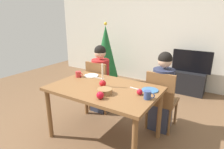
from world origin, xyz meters
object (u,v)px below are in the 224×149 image
chair_left (100,84)px  apple_by_left_plate (100,95)px  tv_stand (189,82)px  candle_centerpiece (103,82)px  person_left_child (101,80)px  chair_right (161,97)px  plate_left (91,76)px  mug_left (79,74)px  dining_table (104,93)px  christmas_tree (106,52)px  bowl_walnuts (105,91)px  tv (192,61)px  mug_right (148,95)px  apple_near_candle (140,92)px  person_right_child (162,93)px  plate_right (150,90)px

chair_left → apple_by_left_plate: 1.17m
tv_stand → candle_centerpiece: bearing=-106.7°
chair_left → person_left_child: 0.07m
chair_right → plate_left: bearing=-162.5°
mug_left → tv_stand: bearing=60.3°
dining_table → christmas_tree: bearing=123.3°
tv_stand → bowl_walnuts: bowl_walnuts is taller
christmas_tree → person_left_child: bearing=-59.5°
bowl_walnuts → tv: bearing=77.7°
chair_left → mug_right: 1.33m
tv → apple_near_candle: 2.29m
person_left_child → mug_left: person_left_child is taller
person_right_child → candle_centerpiece: person_right_child is taller
mug_right → apple_by_left_plate: (-0.45, -0.27, -0.01)m
chair_left → plate_right: 1.16m
chair_right → christmas_tree: bearing=144.1°
christmas_tree → mug_left: christmas_tree is taller
apple_by_left_plate → tv_stand: bearing=79.2°
person_right_child → plate_left: bearing=-160.9°
person_left_child → apple_by_left_plate: 1.19m
christmas_tree → tv: bearing=9.9°
chair_right → candle_centerpiece: 0.90m
person_right_child → candle_centerpiece: size_ratio=3.81×
mug_left → apple_by_left_plate: bearing=-32.3°
tv → apple_near_candle: (-0.17, -2.28, 0.08)m
chair_left → person_right_child: size_ratio=0.77×
apple_near_candle → apple_by_left_plate: size_ratio=0.83×
plate_right → candle_centerpiece: bearing=-160.6°
plate_right → chair_left: bearing=159.5°
bowl_walnuts → apple_near_candle: size_ratio=2.53×
tv → apple_near_candle: size_ratio=11.13×
christmas_tree → bowl_walnuts: size_ratio=8.30×
person_right_child → apple_near_candle: (-0.09, -0.62, 0.22)m
candle_centerpiece → plate_left: size_ratio=1.44×
chair_right → chair_left: bearing=180.0°
person_left_child → tv_stand: size_ratio=1.83×
person_left_child → candle_centerpiece: 0.83m
christmas_tree → bowl_walnuts: christmas_tree is taller
plate_right → mug_left: (-1.11, -0.06, 0.04)m
mug_right → bowl_walnuts: 0.51m
tv_stand → mug_right: (-0.05, -2.34, 0.56)m
tv_stand → apple_by_left_plate: size_ratio=7.51×
chair_left → tv_stand: 2.08m
chair_right → apple_near_candle: 0.65m
mug_left → mug_right: (1.18, -0.19, 0.00)m
bowl_walnuts → apple_near_candle: 0.41m
person_right_child → candle_centerpiece: 0.91m
person_right_child → plate_right: person_right_child is taller
plate_right → tv_stand: bearing=86.8°
dining_table → candle_centerpiece: size_ratio=4.55×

